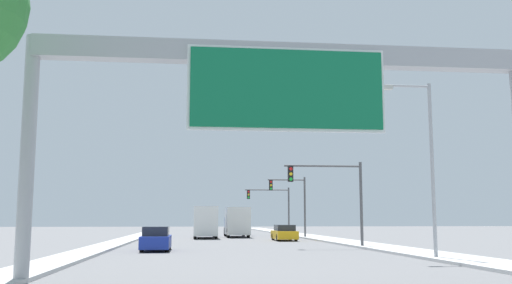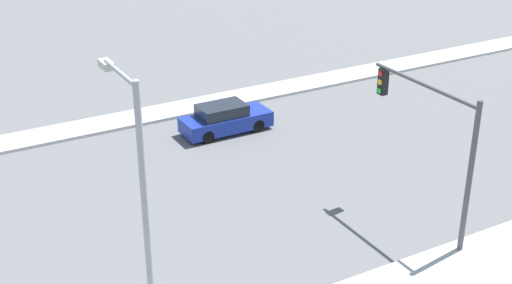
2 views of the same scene
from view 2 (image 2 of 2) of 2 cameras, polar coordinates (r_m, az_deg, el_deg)
name	(u,v)px [view 2 (image 2 of 2)]	position (r m, az deg, el deg)	size (l,w,h in m)	color
car_near_right	(225,119)	(35.24, -2.49, 1.85)	(1.72, 4.49, 1.48)	navy
traffic_light_near_intersection	(436,132)	(26.22, 14.20, 0.79)	(5.45, 0.32, 5.87)	#4C4C4F
street_lamp_right	(141,206)	(18.79, -9.20, -5.05)	(2.59, 0.28, 8.64)	#9EA0A5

